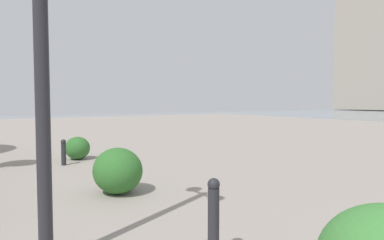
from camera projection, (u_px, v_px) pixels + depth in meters
bollard_near at (214, 218)px, 3.55m from camera, size 0.13×0.13×0.87m
bollard_mid at (64, 152)px, 8.83m from camera, size 0.13×0.13×0.67m
shrub_round at (118, 171)px, 6.14m from camera, size 0.97×0.87×0.82m
shrub_wide at (77, 148)px, 9.72m from camera, size 0.76×0.68×0.64m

